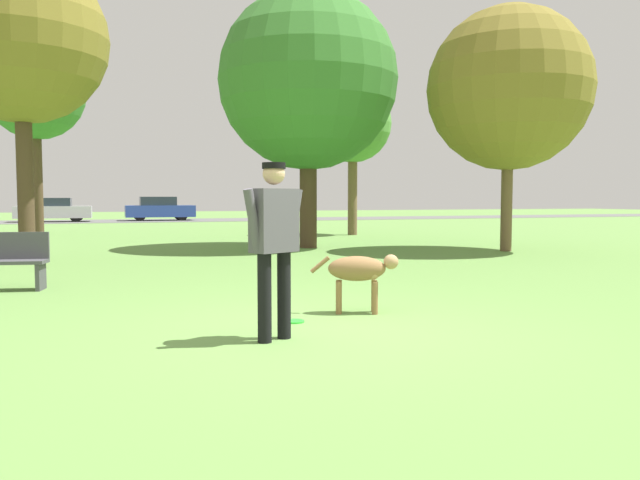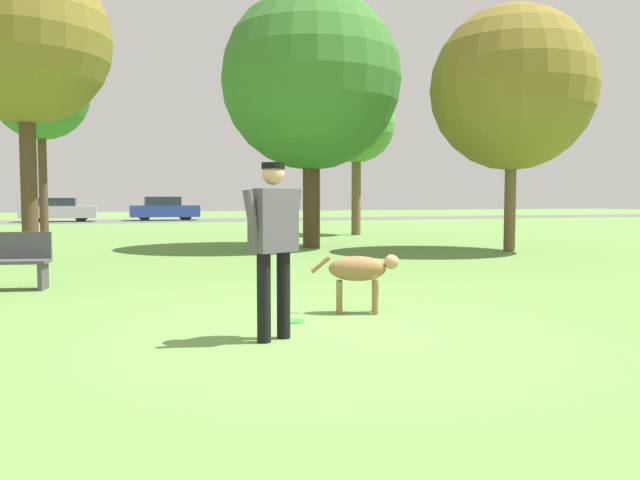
# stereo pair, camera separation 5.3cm
# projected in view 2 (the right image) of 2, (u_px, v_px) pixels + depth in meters

# --- Properties ---
(ground_plane) EXTENTS (120.00, 120.00, 0.00)m
(ground_plane) POSITION_uv_depth(u_px,v_px,m) (316.00, 332.00, 6.23)
(ground_plane) COLOR #608C42
(far_road_strip) EXTENTS (120.00, 6.00, 0.01)m
(far_road_strip) POSITION_uv_depth(u_px,v_px,m) (138.00, 221.00, 37.22)
(far_road_strip) COLOR #5B5B59
(far_road_strip) RESTS_ON ground_plane
(person) EXTENTS (0.68, 0.39, 1.67)m
(person) POSITION_uv_depth(u_px,v_px,m) (274.00, 235.00, 5.80)
(person) COLOR black
(person) RESTS_ON ground_plane
(dog) EXTENTS (0.99, 0.52, 0.69)m
(dog) POSITION_uv_depth(u_px,v_px,m) (360.00, 271.00, 7.23)
(dog) COLOR olive
(dog) RESTS_ON ground_plane
(frisbee) EXTENTS (0.22, 0.22, 0.02)m
(frisbee) POSITION_uv_depth(u_px,v_px,m) (294.00, 321.00, 6.73)
(frisbee) COLOR #33D838
(frisbee) RESTS_ON ground_plane
(tree_mid_center) EXTENTS (4.80, 4.80, 6.90)m
(tree_mid_center) POSITION_uv_depth(u_px,v_px,m) (311.00, 81.00, 16.65)
(tree_mid_center) COLOR #4C3826
(tree_mid_center) RESTS_ON ground_plane
(tree_far_right) EXTENTS (2.81, 2.81, 5.45)m
(tree_far_right) POSITION_uv_depth(u_px,v_px,m) (356.00, 125.00, 22.60)
(tree_far_right) COLOR brown
(tree_far_right) RESTS_ON ground_plane
(tree_near_right) EXTENTS (4.07, 4.07, 6.11)m
(tree_near_right) POSITION_uv_depth(u_px,v_px,m) (512.00, 89.00, 15.53)
(tree_near_right) COLOR brown
(tree_near_right) RESTS_ON ground_plane
(tree_near_left) EXTENTS (3.40, 3.40, 6.25)m
(tree_near_left) POSITION_uv_depth(u_px,v_px,m) (25.00, 39.00, 12.50)
(tree_near_left) COLOR #4C3826
(tree_near_left) RESTS_ON ground_plane
(tree_far_left) EXTENTS (3.44, 3.44, 6.90)m
(tree_far_left) POSITION_uv_depth(u_px,v_px,m) (40.00, 92.00, 22.42)
(tree_far_left) COLOR #4C3826
(tree_far_left) RESTS_ON ground_plane
(parked_car_silver) EXTENTS (4.11, 1.91, 1.37)m
(parked_car_silver) POSITION_uv_depth(u_px,v_px,m) (58.00, 210.00, 35.59)
(parked_car_silver) COLOR #B7B7BC
(parked_car_silver) RESTS_ON ground_plane
(parked_car_blue) EXTENTS (4.08, 1.86, 1.44)m
(parked_car_blue) POSITION_uv_depth(u_px,v_px,m) (164.00, 209.00, 37.85)
(parked_car_blue) COLOR #284293
(parked_car_blue) RESTS_ON ground_plane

